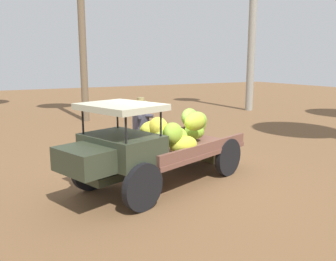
{
  "coord_description": "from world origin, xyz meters",
  "views": [
    {
      "loc": [
        3.96,
        7.0,
        2.69
      ],
      "look_at": [
        0.22,
        0.13,
        1.17
      ],
      "focal_mm": 38.08,
      "sensor_mm": 36.0,
      "label": 1
    }
  ],
  "objects": [
    {
      "name": "farmer",
      "position": [
        0.01,
        -1.82,
        0.99
      ],
      "size": [
        0.53,
        0.49,
        1.73
      ],
      "rotation": [
        0.0,
        0.0,
        1.8
      ],
      "color": "#B7B599",
      "rests_on": "ground"
    },
    {
      "name": "wooden_crate",
      "position": [
        -1.65,
        -0.71,
        0.23
      ],
      "size": [
        0.61,
        0.58,
        0.46
      ],
      "primitive_type": "cube",
      "rotation": [
        0.0,
        0.0,
        0.23
      ],
      "color": "olive",
      "rests_on": "ground"
    },
    {
      "name": "loose_banana_bunch",
      "position": [
        -0.17,
        -1.97,
        0.18
      ],
      "size": [
        0.51,
        0.62,
        0.37
      ],
      "primitive_type": "ellipsoid",
      "rotation": [
        0.0,
        0.01,
        1.23
      ],
      "color": "gold",
      "rests_on": "ground"
    },
    {
      "name": "truck",
      "position": [
        0.64,
        0.26,
        0.95
      ],
      "size": [
        4.66,
        2.89,
        1.89
      ],
      "rotation": [
        0.0,
        0.0,
        0.33
      ],
      "color": "#323928",
      "rests_on": "ground"
    },
    {
      "name": "ground_plane",
      "position": [
        0.0,
        0.0,
        0.0
      ],
      "size": [
        60.0,
        60.0,
        0.0
      ],
      "primitive_type": "plane",
      "color": "brown"
    }
  ]
}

